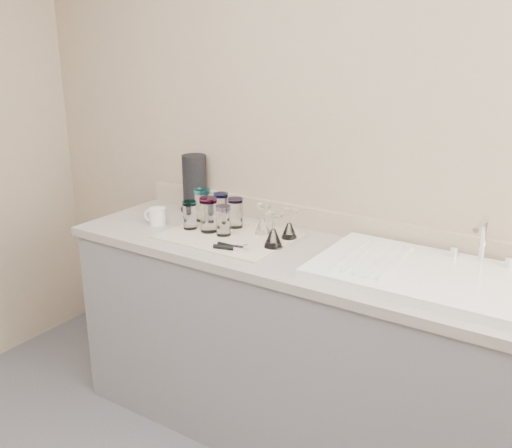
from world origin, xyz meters
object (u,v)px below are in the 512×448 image
Objects in this scene: sink_unit at (428,275)px; tumbler_purple at (235,213)px; goblet_back_left at (263,224)px; paper_towel_roll at (195,183)px; goblet_front_right at (273,236)px; tumbler_lavender at (223,220)px; tumbler_magenta at (190,215)px; tumbler_blue at (209,215)px; tumbler_cyan at (221,207)px; can_opener at (232,247)px; white_mug at (157,216)px; goblet_back_right at (289,228)px; tumbler_teal at (203,205)px.

sink_unit is 0.93m from tumbler_purple.
paper_towel_roll is at bearing 164.36° from goblet_back_left.
goblet_front_right is at bearing -176.99° from sink_unit.
tumbler_purple reaches higher than tumbler_lavender.
tumbler_magenta is 0.18m from tumbler_lavender.
tumbler_blue is 1.17× the size of tumbler_lavender.
tumbler_magenta is 1.00× the size of goblet_back_left.
paper_towel_roll is at bearing 157.05° from tumbler_cyan.
tumbler_lavender is 0.91× the size of can_opener.
paper_towel_roll is at bearing 89.79° from white_mug.
tumbler_blue is at bearing 8.34° from tumbler_magenta.
goblet_back_left reaches higher than white_mug.
goblet_back_left is (-0.77, 0.09, 0.03)m from sink_unit.
white_mug is 0.41× the size of paper_towel_roll.
sink_unit reaches higher than goblet_front_right.
sink_unit reaches higher than goblet_back_left.
paper_towel_roll is (-0.50, 0.39, 0.12)m from can_opener.
tumbler_lavender is at bearing 3.38° from tumbler_magenta.
sink_unit is at bearing 11.59° from can_opener.
goblet_front_right is 0.18m from can_opener.
sink_unit is at bearing -8.74° from goblet_back_right.
sink_unit is 0.79m from can_opener.
tumbler_purple is 1.17× the size of white_mug.
tumbler_cyan is at bearing 21.55° from tumbler_teal.
paper_towel_roll is at bearing 168.37° from goblet_back_right.
tumbler_blue is at bearing 6.52° from white_mug.
goblet_back_left is (0.26, -0.04, -0.03)m from tumbler_cyan.
sink_unit reaches higher than tumbler_purple.
sink_unit reaches higher than tumbler_magenta.
paper_towel_roll is at bearing 142.48° from can_opener.
goblet_back_right is (0.39, -0.03, -0.03)m from tumbler_cyan.
paper_towel_roll is (-0.16, 0.13, 0.05)m from tumbler_teal.
tumbler_teal is at bearing 43.67° from white_mug.
tumbler_teal is 0.35m from goblet_back_left.
goblet_front_right reaches higher than white_mug.
tumbler_magenta is 0.47m from goblet_back_right.
tumbler_magenta is at bearing -171.66° from tumbler_blue.
tumbler_lavender is 0.26m from goblet_front_right.
paper_towel_roll is at bearing 169.83° from sink_unit.
tumbler_blue is at bearing -119.13° from tumbler_purple.
paper_towel_roll is at bearing 158.73° from tumbler_purple.
sink_unit reaches higher than goblet_back_right.
tumbler_purple is at bearing 23.26° from white_mug.
paper_towel_roll reaches higher than white_mug.
tumbler_blue reaches higher than tumbler_cyan.
tumbler_lavender is at bearing -29.85° from tumbler_teal.
tumbler_cyan is 0.31m from white_mug.
tumbler_cyan is at bearing 71.34° from tumbler_magenta.
tumbler_teal reaches higher than goblet_back_left.
tumbler_purple is (-0.93, 0.09, 0.06)m from sink_unit.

